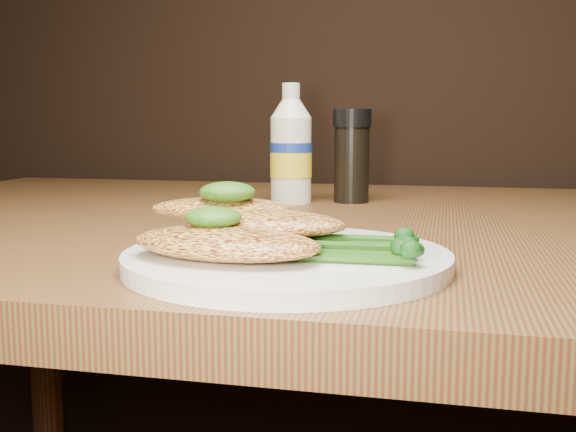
# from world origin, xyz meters

# --- Properties ---
(plate) EXTENTS (0.24, 0.24, 0.01)m
(plate) POSITION_xyz_m (0.06, 0.78, 0.76)
(plate) COLOR white
(plate) RESTS_ON dining_table
(chicken_front) EXTENTS (0.15, 0.09, 0.02)m
(chicken_front) POSITION_xyz_m (0.03, 0.74, 0.77)
(chicken_front) COLOR #EDAC4B
(chicken_front) RESTS_ON plate
(chicken_mid) EXTENTS (0.14, 0.08, 0.02)m
(chicken_mid) POSITION_xyz_m (0.04, 0.79, 0.78)
(chicken_mid) COLOR #EDAC4B
(chicken_mid) RESTS_ON plate
(chicken_back) EXTENTS (0.12, 0.07, 0.02)m
(chicken_back) POSITION_xyz_m (0.00, 0.81, 0.79)
(chicken_back) COLOR #EDAC4B
(chicken_back) RESTS_ON plate
(pesto_front) EXTENTS (0.05, 0.05, 0.02)m
(pesto_front) POSITION_xyz_m (0.01, 0.75, 0.79)
(pesto_front) COLOR black
(pesto_front) RESTS_ON chicken_front
(pesto_back) EXTENTS (0.05, 0.04, 0.02)m
(pesto_back) POSITION_xyz_m (0.01, 0.81, 0.80)
(pesto_back) COLOR black
(pesto_back) RESTS_ON chicken_back
(broccolini_bundle) EXTENTS (0.14, 0.12, 0.02)m
(broccolini_bundle) POSITION_xyz_m (0.11, 0.77, 0.77)
(broccolini_bundle) COLOR #1E4D10
(broccolini_bundle) RESTS_ON plate
(mayo_bottle) EXTENTS (0.06, 0.06, 0.16)m
(mayo_bottle) POSITION_xyz_m (-0.02, 1.17, 0.83)
(mayo_bottle) COLOR white
(mayo_bottle) RESTS_ON dining_table
(pepper_grinder) EXTENTS (0.06, 0.06, 0.12)m
(pepper_grinder) POSITION_xyz_m (0.05, 1.20, 0.81)
(pepper_grinder) COLOR black
(pepper_grinder) RESTS_ON dining_table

